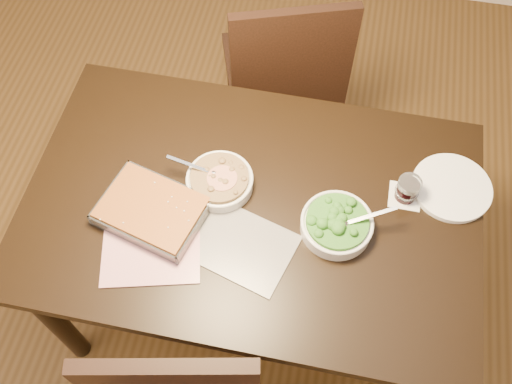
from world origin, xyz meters
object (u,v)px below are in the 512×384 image
(wine_tumbler, at_px, (408,189))
(chair_far, at_px, (285,73))
(table, at_px, (252,218))
(stew_bowl, at_px, (220,181))
(broccoli_bowl, at_px, (337,224))
(baking_dish, at_px, (152,211))
(dinner_plate, at_px, (452,188))

(wine_tumbler, height_order, chair_far, chair_far)
(table, xyz_separation_m, stew_bowl, (-0.11, 0.04, 0.12))
(wine_tumbler, bearing_deg, broccoli_bowl, -141.61)
(baking_dish, distance_m, wine_tumbler, 0.78)
(broccoli_bowl, distance_m, dinner_plate, 0.40)
(broccoli_bowl, distance_m, chair_far, 0.86)
(baking_dish, height_order, wine_tumbler, wine_tumbler)
(table, bearing_deg, wine_tumbler, 14.65)
(broccoli_bowl, bearing_deg, baking_dish, -173.45)
(table, distance_m, wine_tumbler, 0.50)
(baking_dish, relative_size, wine_tumbler, 4.34)
(dinner_plate, height_order, chair_far, chair_far)
(baking_dish, height_order, dinner_plate, baking_dish)
(table, bearing_deg, broccoli_bowl, -7.39)
(table, xyz_separation_m, baking_dish, (-0.28, -0.10, 0.12))
(stew_bowl, bearing_deg, baking_dish, -141.09)
(table, height_order, broccoli_bowl, broccoli_bowl)
(table, bearing_deg, dinner_plate, 16.32)
(stew_bowl, bearing_deg, wine_tumbler, 7.63)
(baking_dish, relative_size, dinner_plate, 1.43)
(broccoli_bowl, height_order, dinner_plate, broccoli_bowl)
(baking_dish, distance_m, chair_far, 0.91)
(broccoli_bowl, relative_size, chair_far, 0.25)
(broccoli_bowl, bearing_deg, chair_far, 109.99)
(broccoli_bowl, distance_m, wine_tumbler, 0.25)
(broccoli_bowl, xyz_separation_m, dinner_plate, (0.34, 0.21, -0.02))
(wine_tumbler, bearing_deg, stew_bowl, -172.37)
(chair_far, bearing_deg, stew_bowl, 63.41)
(table, distance_m, broccoli_bowl, 0.29)
(table, relative_size, wine_tumbler, 17.20)
(broccoli_bowl, distance_m, baking_dish, 0.55)
(wine_tumbler, bearing_deg, baking_dish, -163.70)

